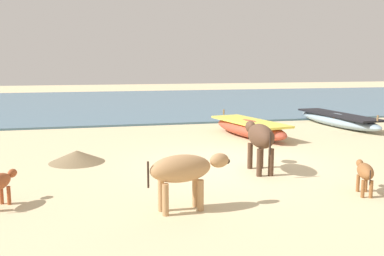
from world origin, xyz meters
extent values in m
plane|color=beige|center=(0.00, 0.00, 0.00)|extent=(80.00, 80.00, 0.00)
cube|color=slate|center=(0.00, 17.00, 0.04)|extent=(60.00, 20.00, 0.08)
ellipsoid|color=#8CA5B7|center=(6.05, 5.09, 0.25)|extent=(1.26, 4.83, 0.50)
cube|color=black|center=(6.05, 5.09, 0.46)|extent=(1.21, 4.26, 0.07)
cube|color=olive|center=(6.07, 4.73, 0.38)|extent=(0.87, 0.17, 0.04)
cylinder|color=olive|center=(6.17, 2.89, 0.60)|extent=(0.06, 0.06, 0.20)
ellipsoid|color=#B74733|center=(1.87, 3.71, 0.27)|extent=(1.86, 3.96, 0.55)
cube|color=#EAD84C|center=(1.87, 3.71, 0.51)|extent=(1.75, 3.51, 0.07)
cube|color=olive|center=(1.81, 3.99, 0.43)|extent=(0.96, 0.31, 0.04)
cylinder|color=olive|center=(1.52, 5.43, 0.65)|extent=(0.06, 0.06, 0.20)
ellipsoid|color=tan|center=(-1.90, -2.87, 0.73)|extent=(1.11, 0.58, 0.46)
ellipsoid|color=tan|center=(-1.21, -2.76, 0.80)|extent=(0.37, 0.26, 0.25)
sphere|color=#2D2119|center=(-1.06, -2.74, 0.77)|extent=(0.11, 0.11, 0.10)
cylinder|color=tan|center=(-1.62, -2.71, 0.27)|extent=(0.11, 0.11, 0.53)
cylinder|color=tan|center=(-1.58, -2.94, 0.27)|extent=(0.11, 0.11, 0.53)
cylinder|color=tan|center=(-2.23, -2.80, 0.27)|extent=(0.11, 0.11, 0.53)
cylinder|color=tan|center=(-2.19, -3.03, 0.27)|extent=(0.11, 0.11, 0.53)
cylinder|color=#2D2119|center=(-2.46, -2.95, 0.68)|extent=(0.03, 0.03, 0.43)
ellipsoid|color=#9E4C28|center=(-4.71, -1.59, 0.50)|extent=(0.21, 0.25, 0.15)
sphere|color=#2D2119|center=(-4.68, -1.50, 0.48)|extent=(0.08, 0.08, 0.06)
cylinder|color=#9E4C28|center=(-4.88, -1.78, 0.16)|extent=(0.07, 0.07, 0.33)
cylinder|color=#9E4C28|center=(-4.75, -1.84, 0.16)|extent=(0.07, 0.07, 0.33)
ellipsoid|color=brown|center=(1.63, -2.81, 0.45)|extent=(0.49, 0.71, 0.29)
ellipsoid|color=brown|center=(1.79, -2.41, 0.50)|extent=(0.20, 0.25, 0.16)
sphere|color=#2D2119|center=(1.83, -2.32, 0.48)|extent=(0.08, 0.08, 0.06)
cylinder|color=brown|center=(1.63, -2.61, 0.16)|extent=(0.07, 0.07, 0.33)
cylinder|color=brown|center=(1.77, -2.66, 0.16)|extent=(0.07, 0.07, 0.33)
cylinder|color=brown|center=(1.49, -2.96, 0.16)|extent=(0.07, 0.07, 0.33)
cylinder|color=brown|center=(1.62, -3.02, 0.16)|extent=(0.07, 0.07, 0.33)
cylinder|color=#2D2119|center=(1.50, -3.13, 0.42)|extent=(0.02, 0.02, 0.27)
ellipsoid|color=#4C3323|center=(0.38, -0.78, 0.83)|extent=(0.58, 1.25, 0.53)
ellipsoid|color=#4C3323|center=(0.45, 0.02, 0.92)|extent=(0.27, 0.41, 0.29)
sphere|color=#2D2119|center=(0.46, 0.20, 0.88)|extent=(0.12, 0.12, 0.11)
cylinder|color=#4C3323|center=(0.28, -0.41, 0.30)|extent=(0.12, 0.12, 0.60)
cylinder|color=#4C3323|center=(0.54, -0.44, 0.30)|extent=(0.12, 0.12, 0.60)
cylinder|color=#4C3323|center=(0.22, -1.11, 0.30)|extent=(0.12, 0.12, 0.60)
cylinder|color=#4C3323|center=(0.48, -1.14, 0.30)|extent=(0.12, 0.12, 0.60)
cylinder|color=#2D2119|center=(0.33, -1.41, 0.77)|extent=(0.04, 0.04, 0.49)
cone|color=#7A6647|center=(-3.67, 1.20, 0.15)|extent=(1.80, 1.80, 0.30)
camera|label=1|loc=(-3.35, -9.58, 2.45)|focal=40.04mm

